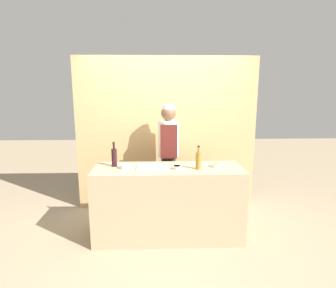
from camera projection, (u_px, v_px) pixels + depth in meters
ground_plane at (168, 236)px, 3.72m from camera, size 14.00×14.00×0.00m
cabinet_wall at (166, 134)px, 4.48m from camera, size 2.82×0.18×2.40m
counter at (168, 203)px, 3.62m from camera, size 1.89×0.62×0.94m
sauce_bowl_green at (125, 166)px, 3.51m from camera, size 0.13×0.13×0.05m
sauce_bowl_yellow at (216, 165)px, 3.56m from camera, size 0.11×0.11×0.04m
sauce_bowl_white at (177, 167)px, 3.47m from camera, size 0.11×0.11×0.04m
cutting_board at (152, 167)px, 3.54m from camera, size 0.38×0.25×0.02m
bottle_wine at (114, 157)px, 3.57m from camera, size 0.07×0.07×0.32m
bottle_vinegar at (198, 160)px, 3.45m from camera, size 0.07×0.07×0.30m
chef_center at (169, 156)px, 4.13m from camera, size 0.30×0.30×1.69m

